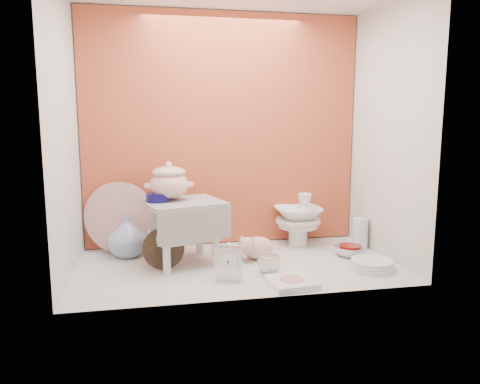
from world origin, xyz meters
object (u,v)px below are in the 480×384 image
(dinner_plate_stack, at_px, (372,265))
(crystal_bowl, at_px, (350,251))
(floral_platter, at_px, (120,218))
(plush_pig, at_px, (258,247))
(porcelain_tower, at_px, (298,219))
(blue_white_vase, at_px, (127,236))
(gold_rim_teacup, at_px, (269,264))
(soup_tureen, at_px, (169,181))
(step_stool, at_px, (184,232))
(mantel_clock, at_px, (229,262))

(dinner_plate_stack, distance_m, crystal_bowl, 0.27)
(floral_platter, distance_m, plush_pig, 0.87)
(dinner_plate_stack, height_order, porcelain_tower, porcelain_tower)
(blue_white_vase, height_order, gold_rim_teacup, blue_white_vase)
(floral_platter, height_order, gold_rim_teacup, floral_platter)
(dinner_plate_stack, xyz_separation_m, crystal_bowl, (-0.01, 0.27, 0.00))
(soup_tureen, height_order, crystal_bowl, soup_tureen)
(step_stool, distance_m, mantel_clock, 0.40)
(blue_white_vase, height_order, crystal_bowl, blue_white_vase)
(blue_white_vase, distance_m, porcelain_tower, 1.10)
(step_stool, xyz_separation_m, floral_platter, (-0.37, 0.29, 0.04))
(floral_platter, height_order, porcelain_tower, floral_platter)
(dinner_plate_stack, bearing_deg, gold_rim_teacup, 176.28)
(porcelain_tower, bearing_deg, blue_white_vase, -178.02)
(blue_white_vase, bearing_deg, step_stool, -32.08)
(step_stool, bearing_deg, gold_rim_teacup, -49.89)
(plush_pig, bearing_deg, soup_tureen, 163.62)
(plush_pig, height_order, porcelain_tower, porcelain_tower)
(mantel_clock, bearing_deg, crystal_bowl, 39.77)
(gold_rim_teacup, bearing_deg, step_stool, 146.40)
(floral_platter, bearing_deg, mantel_clock, -47.18)
(plush_pig, xyz_separation_m, dinner_plate_stack, (0.58, -0.31, -0.04))
(soup_tureen, xyz_separation_m, crystal_bowl, (1.08, -0.10, -0.45))
(crystal_bowl, bearing_deg, porcelain_tower, 128.50)
(plush_pig, bearing_deg, step_stool, 168.43)
(plush_pig, bearing_deg, dinner_plate_stack, -38.77)
(soup_tureen, distance_m, plush_pig, 0.65)
(floral_platter, distance_m, mantel_clock, 0.86)
(floral_platter, bearing_deg, soup_tureen, -39.40)
(gold_rim_teacup, bearing_deg, blue_white_vase, 147.05)
(step_stool, height_order, gold_rim_teacup, step_stool)
(dinner_plate_stack, bearing_deg, porcelain_tower, 113.11)
(mantel_clock, height_order, gold_rim_teacup, mantel_clock)
(blue_white_vase, height_order, mantel_clock, blue_white_vase)
(mantel_clock, distance_m, plush_pig, 0.40)
(floral_platter, distance_m, crystal_bowl, 1.43)
(step_stool, height_order, crystal_bowl, step_stool)
(dinner_plate_stack, bearing_deg, step_stool, 162.21)
(soup_tureen, distance_m, floral_platter, 0.46)
(blue_white_vase, distance_m, gold_rim_teacup, 0.91)
(floral_platter, height_order, crystal_bowl, floral_platter)
(mantel_clock, relative_size, dinner_plate_stack, 0.83)
(mantel_clock, relative_size, porcelain_tower, 0.57)
(blue_white_vase, bearing_deg, mantel_clock, -45.37)
(step_stool, distance_m, soup_tureen, 0.31)
(floral_platter, distance_m, blue_white_vase, 0.14)
(porcelain_tower, bearing_deg, gold_rim_teacup, -122.44)
(plush_pig, distance_m, gold_rim_teacup, 0.28)
(blue_white_vase, relative_size, porcelain_tower, 0.73)
(step_stool, relative_size, dinner_plate_stack, 1.76)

